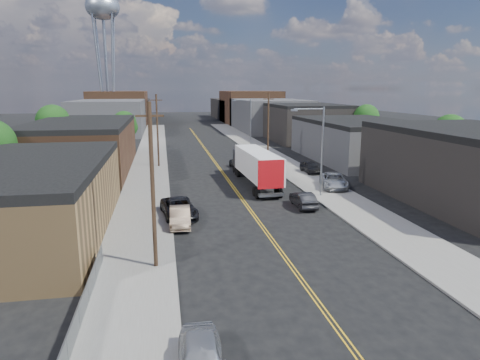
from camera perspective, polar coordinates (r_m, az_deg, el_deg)
name	(u,v)px	position (r m, az deg, el deg)	size (l,w,h in m)	color
ground	(206,151)	(76.02, -4.50, 3.94)	(260.00, 260.00, 0.00)	black
centerline	(217,165)	(61.30, -3.07, 2.00)	(0.32, 120.00, 0.01)	gold
sidewalk_left	(149,167)	(60.86, -11.98, 1.75)	(5.00, 140.00, 0.15)	slate
sidewalk_right	(281,163)	(63.16, 5.52, 2.33)	(5.00, 140.00, 0.15)	slate
warehouse_tan	(21,198)	(35.42, -27.21, -2.18)	(12.00, 22.00, 5.60)	olive
warehouse_brown	(83,146)	(60.27, -20.26, 4.27)	(12.00, 26.00, 6.60)	#503320
industrial_right_b	(359,140)	(68.09, 15.56, 5.18)	(14.00, 24.00, 6.10)	#373739
industrial_right_c	(304,122)	(92.02, 8.55, 7.63)	(14.00, 22.00, 7.60)	black
skyline_left_a	(110,117)	(110.80, -16.88, 8.09)	(16.00, 30.00, 8.00)	#373739
skyline_right_a	(269,115)	(113.48, 3.83, 8.66)	(16.00, 30.00, 8.00)	#373739
skyline_left_b	(120,108)	(135.59, -15.74, 9.21)	(16.00, 26.00, 10.00)	#503320
skyline_right_b	(250,107)	(137.78, 1.29, 9.69)	(16.00, 26.00, 10.00)	#503320
skyline_left_c	(125,110)	(155.56, -15.04, 9.01)	(16.00, 40.00, 7.00)	black
skyline_right_c	(239,109)	(157.48, -0.19, 9.45)	(16.00, 40.00, 7.00)	black
water_tower	(103,12)	(127.30, -17.83, 20.54)	(9.00, 9.00, 36.90)	gray
streetlight_near	(319,144)	(42.99, 10.43, 4.69)	(3.39, 0.25, 9.00)	gray
streetlight_far	(249,120)	(76.59, 1.15, 8.04)	(3.39, 0.25, 9.00)	gray
utility_pole_left_near	(153,186)	(25.51, -11.57, -0.77)	(1.60, 0.26, 10.00)	black
utility_pole_left_far	(157,130)	(60.15, -10.95, 6.55)	(1.60, 0.26, 10.00)	black
utility_pole_right	(268,126)	(65.06, 3.78, 7.14)	(1.60, 0.26, 10.00)	black
chainlink_fence	(79,318)	(21.33, -20.67, -16.85)	(0.05, 16.00, 1.22)	slate
tree_left_mid	(54,124)	(71.99, -23.61, 6.91)	(5.10, 5.04, 8.37)	black
tree_left_far	(125,125)	(77.40, -15.11, 7.11)	(4.35, 4.20, 6.97)	black
tree_right_near	(450,134)	(63.52, 26.19, 5.57)	(4.60, 4.48, 7.44)	black
tree_right_far	(366,119)	(83.96, 16.50, 7.81)	(4.85, 4.76, 7.91)	black
semi_truck	(255,164)	(48.65, 1.96, 2.10)	(3.02, 15.38, 4.01)	silver
car_left_a	(201,359)	(17.47, -5.21, -22.72)	(1.76, 4.38, 1.49)	#B2B4B7
car_left_b	(180,217)	(34.38, -8.00, -4.87)	(1.59, 4.57, 1.51)	#846C56
car_left_c	(179,208)	(36.72, -8.17, -3.72)	(2.62, 5.68, 1.58)	black
car_right_oncoming	(303,200)	(39.74, 8.44, -2.61)	(1.52, 4.37, 1.44)	black
car_right_lot_a	(334,180)	(47.59, 12.41, -0.05)	(2.62, 5.68, 1.58)	#B5B8BB
car_right_lot_c	(310,167)	(55.55, 9.38, 1.73)	(1.74, 4.33, 1.48)	black
car_ahead_truck	(240,164)	(58.67, -0.06, 2.19)	(2.10, 4.56, 1.27)	black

